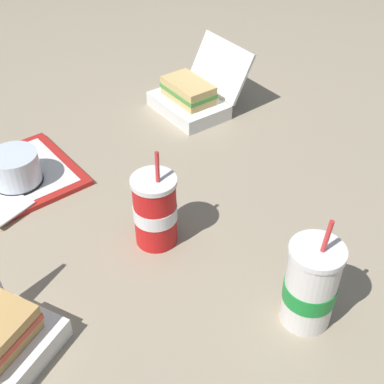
# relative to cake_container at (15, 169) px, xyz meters

# --- Properties ---
(ground_plane) EXTENTS (3.20, 3.20, 0.00)m
(ground_plane) POSITION_rel_cake_container_xyz_m (0.32, -0.23, -0.05)
(ground_plane) COLOR gray
(cake_container) EXTENTS (0.11, 0.11, 0.08)m
(cake_container) POSITION_rel_cake_container_xyz_m (0.00, 0.00, 0.00)
(cake_container) COLOR black
(cake_container) RESTS_ON food_tray
(napkin_stack) EXTENTS (0.13, 0.13, 0.00)m
(napkin_stack) POSITION_rel_cake_container_xyz_m (-0.06, -0.07, -0.03)
(napkin_stack) COLOR white
(napkin_stack) RESTS_ON food_tray
(clamshell_sandwich_front) EXTENTS (0.24, 0.22, 0.17)m
(clamshell_sandwich_front) POSITION_rel_cake_container_xyz_m (0.51, 0.09, -0.01)
(clamshell_sandwich_front) COLOR white
(clamshell_sandwich_front) RESTS_ON ground_plane
(soda_cup_back) EXTENTS (0.09, 0.09, 0.23)m
(soda_cup_back) POSITION_rel_cake_container_xyz_m (0.32, -0.62, 0.03)
(soda_cup_back) COLOR white
(soda_cup_back) RESTS_ON ground_plane
(soda_cup_front) EXTENTS (0.09, 0.09, 0.22)m
(soda_cup_front) POSITION_rel_cake_container_xyz_m (0.19, -0.31, 0.03)
(soda_cup_front) COLOR red
(soda_cup_front) RESTS_ON ground_plane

